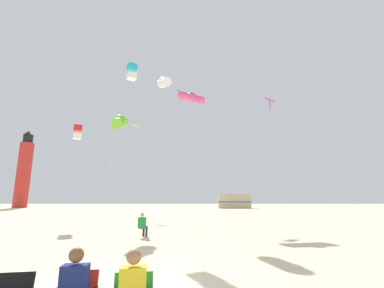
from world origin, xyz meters
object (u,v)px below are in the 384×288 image
Objects in this scene: rv_van_tan at (234,201)px; kite_tube_rainbow at (191,97)px; kite_flyer_standing at (143,224)px; kite_diamond_orange at (135,129)px; kite_tube_white at (164,82)px; kite_diamond_violet at (270,106)px; kite_tube_lime at (120,122)px; lighthouse_distant at (24,171)px; kite_diamond_magenta at (269,104)px; kite_diamond_blue at (180,97)px; kite_box_scarlet at (77,132)px; kite_box_cyan at (132,72)px.

kite_tube_rainbow is at bearing -101.84° from rv_van_tan.
kite_diamond_orange is (-4.01, 16.12, 9.01)m from kite_flyer_standing.
kite_tube_rainbow is (2.12, 3.43, 0.13)m from kite_tube_white.
kite_tube_white is (4.29, -10.44, 0.98)m from kite_diamond_orange.
kite_tube_white is at bearing -137.92° from kite_diamond_violet.
kite_tube_lime is at bearing -131.27° from kite_tube_rainbow.
rv_van_tan is (45.07, -3.47, -6.45)m from lighthouse_distant.
kite_diamond_magenta is 11.51m from kite_tube_white.
kite_diamond_violet is (10.39, 3.70, 0.44)m from kite_diamond_blue.
rv_van_tan is (1.09, 29.85, -9.62)m from kite_diamond_magenta.
kite_tube_rainbow reaches higher than rv_van_tan.
kite_tube_rainbow is (2.39, 9.10, 10.12)m from kite_flyer_standing.
kite_tube_lime is at bearing -106.37° from rv_van_tan.
kite_diamond_magenta is 17.89m from kite_box_scarlet.
kite_flyer_standing is 13.82m from kite_tube_rainbow.
kite_tube_rainbow is at bearing -69.57° from kite_diamond_blue.
kite_diamond_orange reaches higher than kite_tube_lime.
rv_van_tan is at bearing 61.81° from kite_box_scarlet.
kite_box_scarlet is 0.46× the size of lighthouse_distant.
kite_tube_white is 0.67× the size of lighthouse_distant.
kite_diamond_blue reaches higher than kite_tube_rainbow.
kite_tube_lime is at bearing -142.87° from kite_tube_white.
lighthouse_distant reaches higher than kite_tube_lime.
kite_flyer_standing is at bearing -48.11° from kite_box_scarlet.
kite_diamond_magenta is 1.56× the size of kite_tube_lime.
kite_tube_white is 2.64m from kite_box_cyan.
kite_diamond_blue is 3.56m from kite_tube_rainbow.
rv_van_tan is (10.94, 35.78, -9.21)m from kite_tube_white.
kite_diamond_orange reaches higher than kite_box_scarlet.
kite_box_scarlet is 0.68× the size of kite_box_cyan.
kite_box_cyan is (-1.87, 4.15, 10.07)m from kite_flyer_standing.
kite_box_cyan is (0.51, 0.48, 3.84)m from kite_tube_lime.
kite_flyer_standing is at bearing -104.73° from kite_tube_rainbow.
kite_diamond_violet is 1.77× the size of kite_tube_lime.
kite_diamond_orange is at bearing 143.35° from kite_diamond_blue.
kite_box_scarlet is (-8.12, -4.54, -4.88)m from kite_diamond_blue.
kite_tube_white is (-9.85, -5.93, -0.41)m from kite_diamond_magenta.
kite_flyer_standing is at bearing -53.00° from lighthouse_distant.
kite_box_scarlet is 38.76m from rv_van_tan.
kite_diamond_blue is 1.13× the size of kite_tube_rainbow.
kite_tube_white is 4.03m from kite_tube_rainbow.
kite_tube_white is (2.66, 2.01, 3.76)m from kite_tube_lime.
kite_diamond_blue is 1.14× the size of kite_tube_white.
kite_tube_white is 52.09m from lighthouse_distant.
kite_diamond_violet is at bearing 41.20° from kite_tube_lime.
kite_box_cyan is 1.72× the size of rv_van_tan.
kite_diamond_orange is at bearing 112.33° from kite_tube_white.
kite_diamond_orange is (-5.25, 3.90, -2.40)m from kite_diamond_blue.
lighthouse_distant is at bearing 131.01° from kite_tube_white.
kite_box_cyan reaches higher than kite_flyer_standing.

